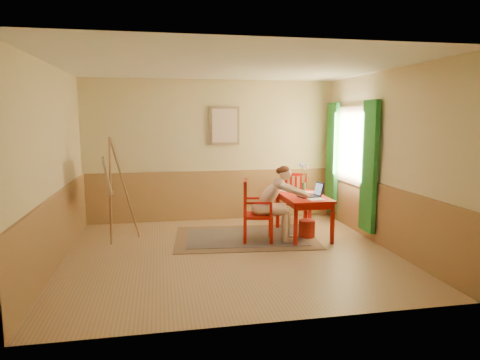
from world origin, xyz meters
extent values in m
cube|color=tan|center=(0.00, 0.00, -0.01)|extent=(5.00, 4.50, 0.02)
cube|color=white|center=(0.00, 0.00, 2.81)|extent=(5.00, 4.50, 0.02)
cube|color=#DDC586|center=(0.00, 2.26, 1.40)|extent=(5.00, 0.02, 2.80)
cube|color=#DDC586|center=(0.00, -2.26, 1.40)|extent=(5.00, 0.02, 2.80)
cube|color=#DDC586|center=(-2.51, 0.00, 1.40)|extent=(0.02, 4.50, 2.80)
cube|color=#DDC586|center=(2.51, 0.00, 1.40)|extent=(0.02, 4.50, 2.80)
cube|color=#B58249|center=(0.00, 2.23, 0.50)|extent=(5.00, 0.04, 1.00)
cube|color=#B58249|center=(-2.48, 0.00, 0.50)|extent=(0.04, 4.50, 1.00)
cube|color=#B58249|center=(2.48, 0.00, 0.50)|extent=(0.04, 4.50, 1.00)
cube|color=white|center=(2.47, 1.10, 1.55)|extent=(0.02, 1.00, 1.30)
cube|color=#917451|center=(2.45, 1.10, 1.55)|extent=(0.03, 1.12, 1.42)
cube|color=green|center=(2.40, 0.32, 1.25)|extent=(0.08, 0.45, 2.20)
cube|color=green|center=(2.40, 1.88, 1.25)|extent=(0.08, 0.45, 2.20)
cube|color=#917451|center=(0.25, 2.21, 1.90)|extent=(0.60, 0.04, 0.76)
cube|color=beige|center=(0.25, 2.19, 1.90)|extent=(0.50, 0.02, 0.66)
cube|color=#8C7251|center=(0.39, 0.78, 0.01)|extent=(2.54, 1.82, 0.01)
cube|color=#141432|center=(0.39, 0.78, 0.01)|extent=(2.10, 1.38, 0.01)
cube|color=#B70E02|center=(1.41, 0.72, 0.70)|extent=(0.73, 1.21, 0.04)
cube|color=#B70E02|center=(1.41, 0.72, 0.63)|extent=(0.63, 1.11, 0.10)
cube|color=#B70E02|center=(1.09, 0.17, 0.34)|extent=(0.06, 0.06, 0.68)
cube|color=#B70E02|center=(1.72, 0.17, 0.34)|extent=(0.06, 0.06, 0.68)
cube|color=#B70E02|center=(1.10, 1.28, 0.34)|extent=(0.06, 0.06, 0.68)
cube|color=#B70E02|center=(1.73, 1.27, 0.34)|extent=(0.06, 0.06, 0.68)
cube|color=#B70E02|center=(0.55, 0.54, 0.45)|extent=(0.57, 0.55, 0.05)
cube|color=#B70E02|center=(0.30, 0.38, 0.21)|extent=(0.06, 0.06, 0.42)
cube|color=#B70E02|center=(0.72, 0.29, 0.21)|extent=(0.06, 0.06, 0.42)
cube|color=#B70E02|center=(0.39, 0.78, 0.21)|extent=(0.06, 0.06, 0.42)
cube|color=#B70E02|center=(0.81, 0.69, 0.21)|extent=(0.06, 0.06, 0.42)
cube|color=#B70E02|center=(0.30, 0.38, 0.76)|extent=(0.06, 0.06, 0.57)
cube|color=#B70E02|center=(0.39, 0.78, 0.76)|extent=(0.06, 0.06, 0.57)
cube|color=#B70E02|center=(0.34, 0.58, 1.01)|extent=(0.15, 0.46, 0.06)
cube|color=#B70E02|center=(0.32, 0.48, 0.74)|extent=(0.04, 0.05, 0.47)
cube|color=#B70E02|center=(0.34, 0.58, 0.74)|extent=(0.04, 0.05, 0.47)
cube|color=#B70E02|center=(0.37, 0.68, 0.74)|extent=(0.04, 0.05, 0.47)
cube|color=#B70E02|center=(0.51, 0.34, 0.70)|extent=(0.43, 0.13, 0.04)
cube|color=#B70E02|center=(0.71, 0.30, 0.59)|extent=(0.05, 0.05, 0.23)
cube|color=#B70E02|center=(0.60, 0.74, 0.70)|extent=(0.43, 0.13, 0.04)
cube|color=#B70E02|center=(0.79, 0.69, 0.59)|extent=(0.05, 0.05, 0.23)
cube|color=#B70E02|center=(1.57, 1.62, 0.41)|extent=(0.54, 0.55, 0.04)
cube|color=#B70E02|center=(1.44, 1.86, 0.20)|extent=(0.06, 0.06, 0.39)
cube|color=#B70E02|center=(1.33, 1.48, 0.20)|extent=(0.06, 0.06, 0.39)
cube|color=#B70E02|center=(1.80, 1.76, 0.20)|extent=(0.06, 0.06, 0.39)
cube|color=#B70E02|center=(1.69, 1.37, 0.20)|extent=(0.06, 0.06, 0.39)
cube|color=#B70E02|center=(1.44, 1.86, 0.70)|extent=(0.06, 0.06, 0.53)
cube|color=#B70E02|center=(1.80, 1.76, 0.70)|extent=(0.06, 0.06, 0.53)
cube|color=#B70E02|center=(1.62, 1.81, 0.94)|extent=(0.42, 0.17, 0.06)
cube|color=#B70E02|center=(1.53, 1.84, 0.69)|extent=(0.05, 0.04, 0.44)
cube|color=#B70E02|center=(1.62, 1.81, 0.69)|extent=(0.05, 0.04, 0.44)
cube|color=#B70E02|center=(1.72, 1.78, 0.69)|extent=(0.05, 0.04, 0.44)
cube|color=#B70E02|center=(1.38, 1.67, 0.65)|extent=(0.15, 0.39, 0.03)
cube|color=#B70E02|center=(1.33, 1.49, 0.54)|extent=(0.05, 0.05, 0.21)
cube|color=#B70E02|center=(1.75, 1.56, 0.65)|extent=(0.15, 0.39, 0.03)
cube|color=#B70E02|center=(1.69, 1.38, 0.54)|extent=(0.05, 0.05, 0.21)
ellipsoid|color=beige|center=(0.59, 0.54, 0.57)|extent=(0.36, 0.41, 0.23)
cylinder|color=beige|center=(0.78, 0.41, 0.55)|extent=(0.47, 0.25, 0.16)
cylinder|color=beige|center=(0.82, 0.59, 0.55)|extent=(0.47, 0.25, 0.16)
cylinder|color=beige|center=(0.99, 0.37, 0.29)|extent=(0.14, 0.14, 0.51)
cylinder|color=beige|center=(1.03, 0.54, 0.29)|extent=(0.14, 0.14, 0.51)
cube|color=beige|center=(1.05, 0.35, 0.04)|extent=(0.23, 0.13, 0.07)
cube|color=beige|center=(1.09, 0.53, 0.04)|extent=(0.23, 0.13, 0.07)
ellipsoid|color=beige|center=(0.74, 0.51, 0.79)|extent=(0.54, 0.39, 0.53)
ellipsoid|color=beige|center=(0.89, 0.48, 0.98)|extent=(0.26, 0.34, 0.18)
sphere|color=beige|center=(0.99, 0.46, 1.15)|extent=(0.24, 0.24, 0.20)
ellipsoid|color=#512215|center=(0.97, 0.46, 1.21)|extent=(0.23, 0.23, 0.15)
sphere|color=#512215|center=(0.89, 0.48, 1.20)|extent=(0.13, 0.13, 0.11)
cylinder|color=beige|center=(0.95, 0.32, 0.93)|extent=(0.24, 0.15, 0.15)
cylinder|color=beige|center=(1.18, 0.29, 0.84)|extent=(0.30, 0.08, 0.17)
sphere|color=beige|center=(1.04, 0.29, 0.90)|extent=(0.11, 0.11, 0.09)
sphere|color=beige|center=(1.31, 0.29, 0.79)|extent=(0.09, 0.09, 0.07)
cylinder|color=beige|center=(1.01, 0.61, 0.93)|extent=(0.23, 0.11, 0.15)
cylinder|color=beige|center=(1.23, 0.54, 0.84)|extent=(0.30, 0.20, 0.17)
sphere|color=beige|center=(1.11, 0.60, 0.90)|extent=(0.11, 0.11, 0.09)
sphere|color=beige|center=(1.35, 0.48, 0.79)|extent=(0.09, 0.09, 0.07)
cube|color=#1E2338|center=(1.45, 0.58, 0.73)|extent=(0.37, 0.30, 0.02)
cube|color=#2D3342|center=(1.45, 0.58, 0.73)|extent=(0.32, 0.24, 0.00)
cube|color=#1E2338|center=(1.64, 0.61, 0.85)|extent=(0.11, 0.25, 0.23)
cube|color=#99BFF2|center=(1.63, 0.61, 0.85)|extent=(0.09, 0.21, 0.18)
cube|color=white|center=(1.50, 0.37, 0.72)|extent=(0.29, 0.22, 0.00)
cube|color=white|center=(1.65, 1.02, 0.72)|extent=(0.30, 0.24, 0.00)
cube|color=white|center=(1.28, 1.23, 0.72)|extent=(0.30, 0.25, 0.00)
cube|color=white|center=(1.58, 0.69, 0.72)|extent=(0.31, 0.26, 0.00)
cylinder|color=#3F724C|center=(1.61, 1.30, 0.79)|extent=(0.09, 0.09, 0.13)
cylinder|color=#3F7233|center=(1.59, 1.35, 1.01)|extent=(0.05, 0.11, 0.35)
sphere|color=#728CD8|center=(1.57, 1.40, 1.18)|extent=(0.06, 0.06, 0.05)
cylinder|color=#3F7233|center=(1.59, 1.27, 1.02)|extent=(0.06, 0.07, 0.37)
sphere|color=pink|center=(1.56, 1.24, 1.20)|extent=(0.04, 0.04, 0.04)
cylinder|color=#3F7233|center=(1.62, 1.31, 0.97)|extent=(0.03, 0.04, 0.27)
sphere|color=pink|center=(1.63, 1.33, 1.10)|extent=(0.05, 0.05, 0.04)
cylinder|color=#3F7233|center=(1.58, 1.25, 1.00)|extent=(0.07, 0.10, 0.34)
sphere|color=#728CD8|center=(1.55, 1.21, 1.17)|extent=(0.05, 0.05, 0.05)
cylinder|color=#3F7233|center=(1.65, 1.33, 0.99)|extent=(0.08, 0.07, 0.30)
sphere|color=pink|center=(1.68, 1.36, 1.14)|extent=(0.05, 0.05, 0.04)
cylinder|color=#3F7233|center=(1.63, 1.32, 0.99)|extent=(0.05, 0.04, 0.31)
sphere|color=pink|center=(1.65, 1.33, 1.14)|extent=(0.04, 0.04, 0.04)
cylinder|color=#3F7233|center=(1.64, 1.34, 1.01)|extent=(0.07, 0.08, 0.35)
sphere|color=#728CD8|center=(1.67, 1.37, 1.18)|extent=(0.04, 0.04, 0.04)
cylinder|color=maroon|center=(1.44, 0.62, 0.15)|extent=(0.36, 0.36, 0.30)
cylinder|color=olive|center=(-1.84, 0.97, 0.87)|extent=(0.05, 0.32, 1.75)
cylinder|color=olive|center=(-1.88, 1.25, 0.87)|extent=(0.12, 0.32, 1.75)
cylinder|color=olive|center=(-1.62, 1.14, 0.87)|extent=(0.46, 0.09, 1.75)
cylinder|color=olive|center=(-1.88, 1.11, 0.80)|extent=(0.09, 0.49, 0.03)
cube|color=olive|center=(-1.83, 1.11, 0.80)|extent=(0.12, 0.53, 0.03)
cube|color=#917451|center=(-1.90, 1.10, 1.11)|extent=(0.23, 0.78, 0.58)
cube|color=beige|center=(-1.89, 1.11, 1.11)|extent=(0.18, 0.70, 0.50)
camera|label=1|loc=(-1.03, -6.16, 2.07)|focal=31.66mm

